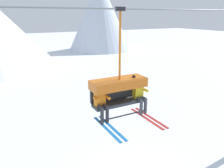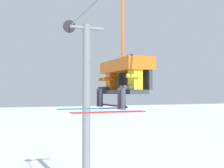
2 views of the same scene
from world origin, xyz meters
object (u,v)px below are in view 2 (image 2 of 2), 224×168
Objects in this scene: chairlift_chair at (126,71)px; skier_yellow at (130,82)px; lift_tower_near at (86,109)px; skier_orange at (107,84)px.

skier_yellow is (0.72, -0.21, -0.30)m from chairlift_chair.
lift_tower_near reaches higher than chairlift_chair.
chairlift_chair is at bearing 16.99° from skier_orange.
skier_yellow reaches higher than skier_orange.
chairlift_chair is 0.81m from skier_yellow.
lift_tower_near is 4.89× the size of skier_orange.
skier_yellow is (1.44, 0.01, 0.02)m from skier_orange.
lift_tower_near is at bearing 171.92° from skier_yellow.
skier_yellow is at bearing -8.08° from lift_tower_near.
lift_tower_near is 6.64m from skier_yellow.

